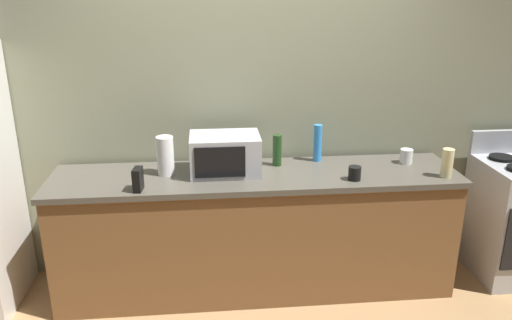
{
  "coord_description": "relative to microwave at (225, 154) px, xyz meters",
  "views": [
    {
      "loc": [
        -0.33,
        -2.91,
        2.16
      ],
      "look_at": [
        0.0,
        0.4,
        1.0
      ],
      "focal_mm": 35.82,
      "sensor_mm": 36.0,
      "label": 1
    }
  ],
  "objects": [
    {
      "name": "cordless_phone",
      "position": [
        -0.57,
        -0.28,
        -0.06
      ],
      "size": [
        0.06,
        0.12,
        0.15
      ],
      "primitive_type": "cube",
      "rotation": [
        0.0,
        0.0,
        -0.12
      ],
      "color": "black",
      "rests_on": "counter_run"
    },
    {
      "name": "microwave",
      "position": [
        0.0,
        0.0,
        0.0
      ],
      "size": [
        0.48,
        0.35,
        0.27
      ],
      "color": "#B7BABF",
      "rests_on": "counter_run"
    },
    {
      "name": "bottle_hand_soap",
      "position": [
        1.5,
        -0.24,
        -0.04
      ],
      "size": [
        0.08,
        0.08,
        0.2
      ],
      "primitive_type": "cylinder",
      "color": "beige",
      "rests_on": "counter_run"
    },
    {
      "name": "counter_run",
      "position": [
        0.21,
        -0.05,
        -0.58
      ],
      "size": [
        2.84,
        0.64,
        0.9
      ],
      "color": "brown",
      "rests_on": "ground_plane"
    },
    {
      "name": "mug_black",
      "position": [
        0.86,
        -0.23,
        -0.09
      ],
      "size": [
        0.09,
        0.09,
        0.09
      ],
      "primitive_type": "cylinder",
      "color": "black",
      "rests_on": "counter_run"
    },
    {
      "name": "paper_towel_roll",
      "position": [
        -0.41,
        0.0,
        0.0
      ],
      "size": [
        0.12,
        0.12,
        0.27
      ],
      "primitive_type": "cylinder",
      "color": "white",
      "rests_on": "counter_run"
    },
    {
      "name": "mug_white",
      "position": [
        1.33,
        0.06,
        -0.08
      ],
      "size": [
        0.09,
        0.09,
        0.11
      ],
      "primitive_type": "cylinder",
      "color": "white",
      "rests_on": "counter_run"
    },
    {
      "name": "bottle_wine",
      "position": [
        0.38,
        0.11,
        -0.02
      ],
      "size": [
        0.06,
        0.06,
        0.23
      ],
      "primitive_type": "cylinder",
      "color": "#1E3F19",
      "rests_on": "counter_run"
    },
    {
      "name": "ground_plane",
      "position": [
        0.21,
        -0.45,
        -1.04
      ],
      "size": [
        8.0,
        8.0,
        0.0
      ],
      "primitive_type": "plane",
      "color": "#A87F51"
    },
    {
      "name": "back_wall",
      "position": [
        0.21,
        0.36,
        0.31
      ],
      "size": [
        6.4,
        0.1,
        2.7
      ],
      "primitive_type": "cube",
      "color": "gray",
      "rests_on": "ground_plane"
    },
    {
      "name": "bottle_spray_cleaner",
      "position": [
        0.69,
        0.18,
        0.0
      ],
      "size": [
        0.06,
        0.06,
        0.28
      ],
      "primitive_type": "cylinder",
      "color": "#338CE5",
      "rests_on": "counter_run"
    }
  ]
}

